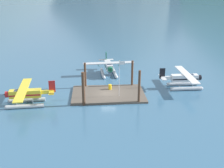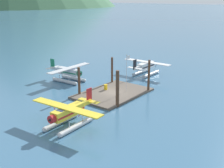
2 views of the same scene
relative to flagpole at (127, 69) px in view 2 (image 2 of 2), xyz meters
name	(u,v)px [view 2 (image 2 of 2)]	position (x,y,z in m)	size (l,w,h in m)	color
ground_plane	(113,94)	(-1.84, 1.42, -4.13)	(1200.00, 1200.00, 0.00)	#38607F
dock_platform	(113,93)	(-1.84, 1.42, -3.98)	(12.34, 8.35, 0.30)	brown
piling_near_left	(117,89)	(-5.91, -2.62, -1.42)	(0.51, 0.51, 5.43)	#4C3323
piling_near_right	(149,76)	(2.81, -2.49, -1.39)	(0.39, 0.39, 5.48)	#4C3323
piling_far_left	(79,82)	(-5.80, 5.23, -1.78)	(0.41, 0.41, 4.70)	#4C3323
piling_far_right	(112,71)	(2.76, 5.29, -1.66)	(0.39, 0.39, 4.94)	#4C3323
flagpole	(127,69)	(0.00, 0.00, 0.00)	(0.95, 0.10, 6.18)	silver
fuel_drum	(106,87)	(-1.42, 3.32, -3.39)	(0.62, 0.62, 0.88)	gold
seaplane_white_stbd_fwd	(146,67)	(12.15, 3.85, -2.56)	(7.98, 10.41, 3.84)	#B7BABF
seaplane_silver_bow_centre	(69,73)	(-1.16, 12.63, -2.56)	(10.47, 7.97, 3.84)	#B7BABF
seaplane_yellow_port_aft	(68,115)	(-15.01, -1.96, -2.56)	(7.97, 10.47, 3.84)	#B7BABF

